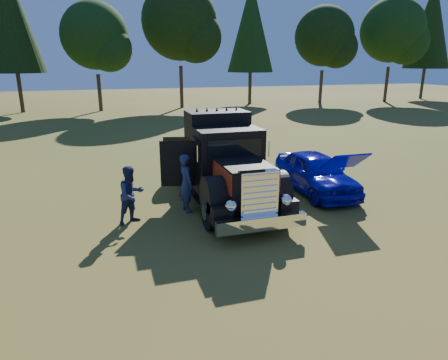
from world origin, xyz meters
TOP-DOWN VIEW (x-y plane):
  - ground at (0.00, 0.00)m, footprint 120.00×120.00m
  - treeline at (-2.56, 27.41)m, footprint 72.10×24.04m
  - diamond_t_truck at (-0.28, 1.35)m, footprint 3.36×7.16m
  - hotrod_coupe at (3.25, 1.44)m, footprint 1.79×4.33m
  - spectator_near at (-1.67, 0.90)m, footprint 0.57×0.76m
  - spectator_far at (-3.41, 0.46)m, footprint 1.06×1.00m

SIDE VIEW (x-z plane):
  - ground at x=0.00m, z-range 0.00..0.00m
  - hotrod_coupe at x=3.25m, z-range -0.21..1.68m
  - spectator_far at x=-3.41m, z-range 0.00..1.74m
  - spectator_near at x=-1.67m, z-range 0.00..1.87m
  - diamond_t_truck at x=-0.28m, z-range -0.22..2.78m
  - treeline at x=-2.56m, z-range 0.78..14.62m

